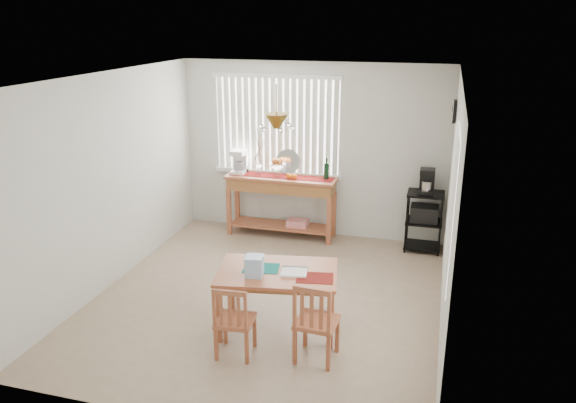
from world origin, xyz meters
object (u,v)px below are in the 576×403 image
(cart_items, at_px, (427,181))
(chair_right, at_px, (316,322))
(wire_cart, at_px, (424,216))
(dining_table, at_px, (278,277))
(chair_left, at_px, (234,321))
(sideboard, at_px, (282,191))

(cart_items, bearing_deg, chair_right, -105.58)
(wire_cart, distance_m, dining_table, 2.95)
(chair_left, relative_size, chair_right, 0.92)
(sideboard, xyz_separation_m, chair_right, (1.24, -3.08, -0.29))
(wire_cart, height_order, chair_right, wire_cart)
(cart_items, distance_m, chair_left, 3.68)
(chair_left, bearing_deg, sideboard, 98.07)
(chair_left, bearing_deg, chair_right, 9.85)
(sideboard, distance_m, chair_left, 3.27)
(sideboard, xyz_separation_m, chair_left, (0.46, -3.22, -0.32))
(chair_right, bearing_deg, dining_table, 137.16)
(chair_right, bearing_deg, chair_left, -170.15)
(dining_table, xyz_separation_m, chair_right, (0.53, -0.49, -0.18))
(dining_table, bearing_deg, cart_items, 61.89)
(cart_items, bearing_deg, chair_left, -117.00)
(chair_left, bearing_deg, cart_items, 63.00)
(chair_left, xyz_separation_m, chair_right, (0.78, 0.14, 0.03))
(wire_cart, xyz_separation_m, cart_items, (0.00, 0.01, 0.51))
(sideboard, xyz_separation_m, dining_table, (0.71, -2.59, -0.11))
(wire_cart, xyz_separation_m, dining_table, (-1.39, -2.60, 0.07))
(wire_cart, relative_size, chair_left, 1.11)
(cart_items, relative_size, chair_right, 0.42)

